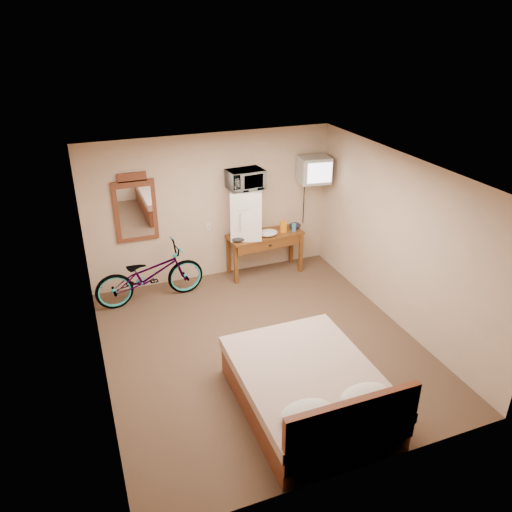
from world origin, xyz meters
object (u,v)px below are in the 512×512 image
wall_mirror (135,209)px  bed (310,391)px  microwave (245,179)px  bicycle (150,274)px  mini_fridge (246,213)px  crt_television (314,170)px  blue_cup (294,227)px  desk (266,241)px

wall_mirror → bed: (1.31, -3.65, -1.12)m
microwave → bicycle: bearing=-176.4°
mini_fridge → crt_television: size_ratio=1.37×
blue_cup → wall_mirror: size_ratio=0.12×
wall_mirror → bed: 4.03m
desk → bed: bearing=-103.5°
bicycle → bed: bicycle is taller
microwave → bicycle: 2.17m
wall_mirror → mini_fridge: bearing=-6.9°
crt_television → desk: bearing=-178.7°
mini_fridge → bicycle: mini_fridge is taller
mini_fridge → wall_mirror: wall_mirror is taller
desk → wall_mirror: wall_mirror is taller
bed → crt_television: bearing=63.5°
blue_cup → bed: bearing=-111.7°
bed → mini_fridge: bearing=82.2°
desk → bed: size_ratio=0.67×
crt_television → bicycle: crt_television is taller
crt_television → bed: (-1.69, -3.40, -1.51)m
desk → blue_cup: blue_cup is taller
mini_fridge → microwave: microwave is taller
desk → microwave: 1.18m
wall_mirror → microwave: bearing=-6.9°
blue_cup → wall_mirror: (-2.64, 0.31, 0.59)m
microwave → bed: 3.76m
mini_fridge → bed: (-0.47, -3.44, -0.88)m
microwave → blue_cup: bearing=-11.1°
desk → crt_television: bearing=1.3°
crt_television → wall_mirror: bearing=175.2°
mini_fridge → crt_television: bearing=-1.8°
mini_fridge → blue_cup: mini_fridge is taller
bicycle → bed: size_ratio=0.87×
crt_television → microwave: bearing=178.2°
crt_television → mini_fridge: bearing=178.2°
wall_mirror → bed: size_ratio=0.57×
blue_cup → wall_mirror: 2.72m
microwave → blue_cup: size_ratio=4.28×
microwave → bed: (-0.47, -3.44, -1.46)m
microwave → blue_cup: 1.28m
desk → bicycle: bicycle is taller
mini_fridge → blue_cup: size_ratio=6.27×
desk → mini_fridge: 0.65m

